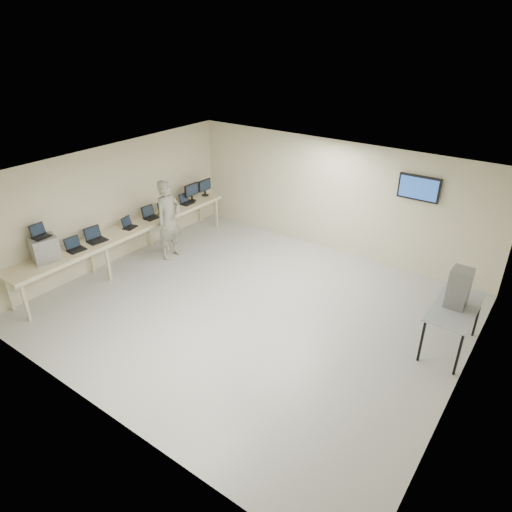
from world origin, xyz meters
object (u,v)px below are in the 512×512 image
Objects in this scene: side_table at (455,309)px; soldier at (169,220)px; workbench at (129,231)px; equipment_box at (45,249)px.

soldier is at bearing -177.15° from side_table.
equipment_box reaches higher than workbench.
equipment_box is (-0.06, -2.06, 0.33)m from workbench.
workbench is at bearing 102.77° from equipment_box.
workbench is at bearing 142.17° from soldier.
workbench is at bearing -171.33° from side_table.
soldier reaches higher than side_table.
equipment_box is 7.91m from side_table.
soldier reaches higher than workbench.
soldier is at bearing 91.58° from equipment_box.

